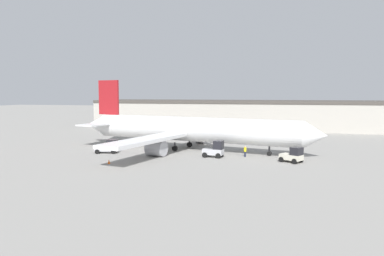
{
  "coord_description": "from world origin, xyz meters",
  "views": [
    {
      "loc": [
        16.09,
        -59.37,
        9.39
      ],
      "look_at": [
        0.0,
        0.0,
        3.65
      ],
      "focal_mm": 35.0,
      "sensor_mm": 36.0,
      "label": 1
    }
  ],
  "objects_px": {
    "airplane": "(187,129)",
    "ground_crew_worker": "(245,151)",
    "pushback_tug": "(293,155)",
    "safety_cone_near": "(109,162)",
    "belt_loader_truck": "(215,150)",
    "baggage_tug": "(108,147)"
  },
  "relations": [
    {
      "from": "belt_loader_truck",
      "to": "safety_cone_near",
      "type": "xyz_separation_m",
      "value": [
        -12.62,
        -8.61,
        -0.87
      ]
    },
    {
      "from": "baggage_tug",
      "to": "pushback_tug",
      "type": "distance_m",
      "value": 28.0
    },
    {
      "from": "ground_crew_worker",
      "to": "safety_cone_near",
      "type": "distance_m",
      "value": 19.71
    },
    {
      "from": "pushback_tug",
      "to": "safety_cone_near",
      "type": "distance_m",
      "value": 24.82
    },
    {
      "from": "airplane",
      "to": "pushback_tug",
      "type": "xyz_separation_m",
      "value": [
        17.19,
        -7.64,
        -2.38
      ]
    },
    {
      "from": "airplane",
      "to": "baggage_tug",
      "type": "bearing_deg",
      "value": -135.57
    },
    {
      "from": "ground_crew_worker",
      "to": "pushback_tug",
      "type": "relative_size",
      "value": 0.49
    },
    {
      "from": "airplane",
      "to": "ground_crew_worker",
      "type": "distance_m",
      "value": 11.68
    },
    {
      "from": "belt_loader_truck",
      "to": "baggage_tug",
      "type": "bearing_deg",
      "value": -171.87
    },
    {
      "from": "airplane",
      "to": "safety_cone_near",
      "type": "bearing_deg",
      "value": -101.86
    },
    {
      "from": "belt_loader_truck",
      "to": "pushback_tug",
      "type": "distance_m",
      "value": 11.19
    },
    {
      "from": "pushback_tug",
      "to": "safety_cone_near",
      "type": "height_order",
      "value": "pushback_tug"
    },
    {
      "from": "airplane",
      "to": "safety_cone_near",
      "type": "xyz_separation_m",
      "value": [
        -6.54,
        -14.9,
        -3.1
      ]
    },
    {
      "from": "ground_crew_worker",
      "to": "baggage_tug",
      "type": "distance_m",
      "value": 21.27
    },
    {
      "from": "ground_crew_worker",
      "to": "baggage_tug",
      "type": "bearing_deg",
      "value": -168.18
    },
    {
      "from": "pushback_tug",
      "to": "safety_cone_near",
      "type": "relative_size",
      "value": 6.06
    },
    {
      "from": "belt_loader_truck",
      "to": "pushback_tug",
      "type": "xyz_separation_m",
      "value": [
        11.11,
        -1.35,
        -0.15
      ]
    },
    {
      "from": "airplane",
      "to": "ground_crew_worker",
      "type": "bearing_deg",
      "value": -12.92
    },
    {
      "from": "airplane",
      "to": "belt_loader_truck",
      "type": "relative_size",
      "value": 14.12
    },
    {
      "from": "ground_crew_worker",
      "to": "airplane",
      "type": "bearing_deg",
      "value": 161.33
    },
    {
      "from": "airplane",
      "to": "ground_crew_worker",
      "type": "xyz_separation_m",
      "value": [
        10.36,
        -4.78,
        -2.5
      ]
    },
    {
      "from": "ground_crew_worker",
      "to": "safety_cone_near",
      "type": "xyz_separation_m",
      "value": [
        -16.9,
        -10.12,
        -0.6
      ]
    }
  ]
}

